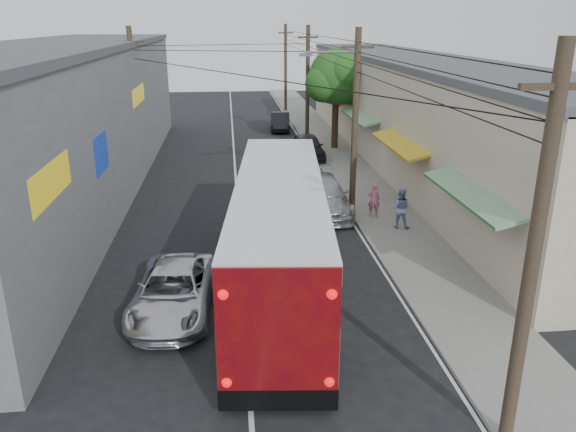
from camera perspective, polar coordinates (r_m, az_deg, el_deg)
name	(u,v)px	position (r m, az deg, el deg)	size (l,w,h in m)	color
ground	(250,396)	(13.68, -3.91, -17.81)	(120.00, 120.00, 0.00)	black
sidewalk	(348,170)	(32.69, 6.13, 4.63)	(3.00, 80.00, 0.12)	slate
building_right	(416,110)	(35.16, 12.92, 10.43)	(7.09, 40.00, 6.25)	beige
building_left	(62,118)	(30.42, -21.95, 9.19)	(7.20, 36.00, 7.25)	slate
utility_poles	(290,99)	(31.70, 0.16, 11.77)	(11.80, 45.28, 8.00)	#473828
street_tree	(337,79)	(37.79, 5.03, 13.73)	(4.40, 4.00, 6.60)	#3F2B19
coach_bus	(280,233)	(17.72, -0.87, -1.74)	(3.88, 12.86, 3.65)	silver
jeepney	(173,291)	(17.04, -11.57, -7.51)	(2.24, 4.86, 1.35)	silver
parked_suv	(322,195)	(25.38, 3.45, 2.13)	(2.21, 5.43, 1.57)	#A8A6AF
parked_car_mid	(307,147)	(35.55, 1.99, 7.06)	(1.79, 4.45, 1.52)	#26262B
parked_car_far	(280,122)	(45.10, -0.78, 9.57)	(1.45, 4.15, 1.37)	black
pedestrian_near	(374,200)	(24.69, 8.71, 1.66)	(0.55, 0.36, 1.52)	#C56886
pedestrian_far	(400,208)	(23.46, 11.34, 0.79)	(0.82, 0.64, 1.69)	#8391BE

